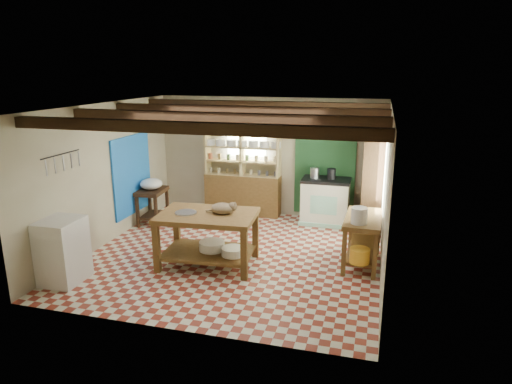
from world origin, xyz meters
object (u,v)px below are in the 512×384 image
(stove, at_px, (325,201))
(right_counter, at_px, (362,241))
(cat, at_px, (223,208))
(work_table, at_px, (208,239))
(white_cabinet, at_px, (63,251))
(prep_table, at_px, (153,206))

(stove, relative_size, right_counter, 0.85)
(stove, bearing_deg, cat, -117.99)
(work_table, bearing_deg, white_cabinet, -152.66)
(prep_table, distance_m, white_cabinet, 2.85)
(white_cabinet, bearing_deg, prep_table, 88.32)
(stove, height_order, white_cabinet, white_cabinet)
(stove, bearing_deg, work_table, -121.38)
(work_table, relative_size, stove, 1.59)
(stove, distance_m, cat, 2.97)
(work_table, xyz_separation_m, right_counter, (2.48, 0.67, -0.03))
(work_table, distance_m, white_cabinet, 2.25)
(prep_table, xyz_separation_m, white_cabinet, (-0.02, -2.85, 0.13))
(work_table, xyz_separation_m, stove, (1.63, 2.65, 0.04))
(white_cabinet, height_order, cat, cat)
(work_table, relative_size, right_counter, 1.35)
(prep_table, distance_m, right_counter, 4.49)
(stove, xyz_separation_m, cat, (-1.39, -2.58, 0.50))
(work_table, relative_size, cat, 4.04)
(work_table, relative_size, white_cabinet, 1.58)
(prep_table, bearing_deg, right_counter, -17.89)
(work_table, bearing_deg, prep_table, 134.33)
(work_table, bearing_deg, stove, 54.15)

